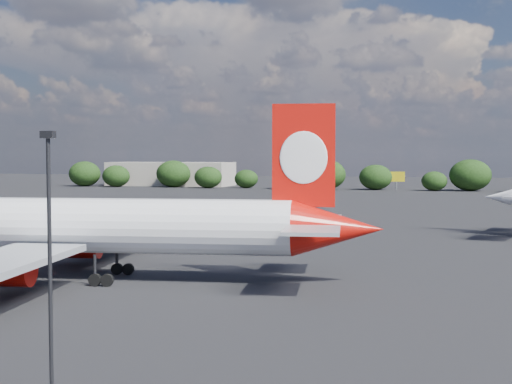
# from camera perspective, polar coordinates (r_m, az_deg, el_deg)

# --- Properties ---
(ground) EXTENTS (500.00, 500.00, 0.00)m
(ground) POSITION_cam_1_polar(r_m,az_deg,el_deg) (99.92, -1.39, -3.07)
(ground) COLOR black
(ground) RESTS_ON ground
(qantas_airliner) EXTENTS (44.87, 42.79, 14.65)m
(qantas_airliner) POSITION_cam_1_polar(r_m,az_deg,el_deg) (61.22, -12.15, -2.78)
(qantas_airliner) COLOR white
(qantas_airliner) RESTS_ON ground
(apron_lamp_post) EXTENTS (0.55, 0.30, 11.47)m
(apron_lamp_post) POSITION_cam_1_polar(r_m,az_deg,el_deg) (28.95, -16.17, -5.40)
(apron_lamp_post) COLOR black
(apron_lamp_post) RESTS_ON ground
(terminal_building) EXTENTS (42.00, 16.00, 8.00)m
(terminal_building) POSITION_cam_1_polar(r_m,az_deg,el_deg) (245.84, -6.84, 1.45)
(terminal_building) COLOR gray
(terminal_building) RESTS_ON ground
(highway_sign) EXTENTS (6.00, 0.30, 4.50)m
(highway_sign) POSITION_cam_1_polar(r_m,az_deg,el_deg) (216.32, 3.09, 1.03)
(highway_sign) COLOR #14651F
(highway_sign) RESTS_ON ground
(billboard_yellow) EXTENTS (5.00, 0.30, 5.50)m
(billboard_yellow) POSITION_cam_1_polar(r_m,az_deg,el_deg) (217.76, 11.17, 1.18)
(billboard_yellow) COLOR gold
(billboard_yellow) RESTS_ON ground
(horizon_treeline) EXTENTS (203.60, 15.29, 9.24)m
(horizon_treeline) POSITION_cam_1_polar(r_m,az_deg,el_deg) (215.14, 9.62, 1.22)
(horizon_treeline) COLOR black
(horizon_treeline) RESTS_ON ground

